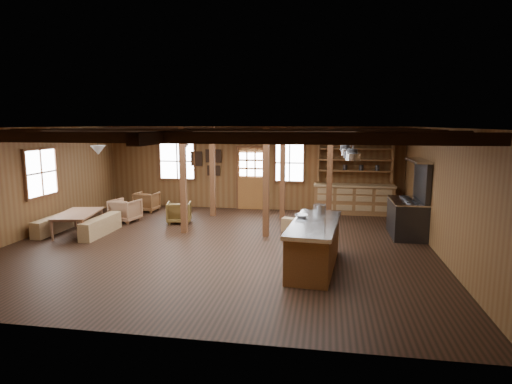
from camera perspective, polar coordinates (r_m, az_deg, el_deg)
room at (r=10.11m, az=-5.08°, el=0.61°), size 10.04×9.04×2.84m
ceiling_joists at (r=10.17m, az=-4.93°, el=7.91°), size 9.80×8.82×0.18m
timber_posts at (r=12.02m, az=-0.21°, el=1.99°), size 3.95×2.35×2.80m
back_door at (r=14.49m, az=-0.67°, el=1.14°), size 1.02×0.08×2.15m
window_back_left at (r=15.09m, az=-10.46°, el=4.06°), size 1.32×0.06×1.32m
window_back_right at (r=14.25m, az=4.50°, el=3.89°), size 1.02×0.06×1.32m
window_left at (r=12.69m, az=-26.75°, el=2.31°), size 0.14×1.24×1.32m
notice_boards at (r=14.74m, az=-6.43°, el=4.19°), size 1.08×0.03×0.90m
back_counter at (r=14.10m, az=12.89°, el=-0.46°), size 2.55×0.60×2.45m
pendant_lamps at (r=11.71m, az=-14.68°, el=5.70°), size 1.86×2.36×0.66m
pot_rack at (r=9.97m, az=12.36°, el=5.43°), size 0.36×3.00×0.44m
kitchen_island at (r=8.75m, az=7.76°, el=-6.95°), size 1.12×2.57×1.20m
step_stool at (r=11.66m, az=4.43°, el=-4.35°), size 0.46×0.38×0.36m
commercial_range at (r=11.72m, az=19.74°, el=-2.49°), size 0.83×1.61×1.99m
dining_table at (r=12.26m, az=-22.46°, el=-3.87°), size 1.19×1.75×0.57m
bench_wall at (r=12.68m, az=-25.33°, el=-3.95°), size 0.29×1.57×0.43m
bench_aisle at (r=11.96m, az=-19.98°, el=-4.29°), size 0.31×1.67×0.46m
armchair_a at (r=14.64m, az=-14.36°, el=-1.27°), size 0.72×0.74×0.65m
armchair_b at (r=12.77m, az=-10.22°, el=-2.66°), size 0.81×0.83×0.63m
armchair_c at (r=13.29m, az=-17.01°, el=-2.35°), size 0.86×0.88×0.68m
counter_pot at (r=9.60m, az=8.46°, el=-2.18°), size 0.28×0.28×0.17m
bowl at (r=9.02m, az=6.07°, el=-3.19°), size 0.31×0.31×0.07m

